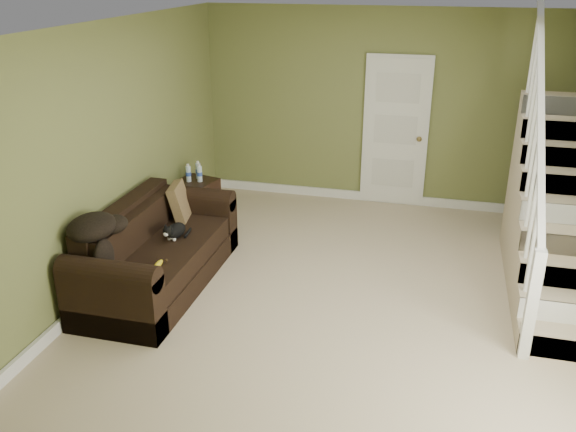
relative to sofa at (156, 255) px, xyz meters
The scene contains 15 objects.
floor 2.05m from the sofa, ahead, with size 5.00×5.50×0.01m, color tan.
ceiling 3.05m from the sofa, ahead, with size 5.00×5.50×0.01m, color white.
wall_back 3.72m from the sofa, 55.83° to the left, with size 5.00×0.04×2.60m, color olive.
wall_front 3.38m from the sofa, 51.42° to the right, with size 5.00×0.04×2.60m, color olive.
wall_left 1.11m from the sofa, 155.35° to the left, with size 0.04×5.50×2.60m, color olive.
baseboard_back 3.58m from the sofa, 55.56° to the left, with size 5.00×0.04×0.12m, color white.
baseboard_left 0.57m from the sofa, 153.93° to the left, with size 0.04×5.50×0.12m, color white.
door 3.68m from the sofa, 54.12° to the left, with size 0.86×0.12×2.02m.
staircase 4.20m from the sofa, 16.50° to the left, with size 1.00×2.51×2.82m.
sofa is the anchor object (origin of this frame).
side_table 1.70m from the sofa, 98.23° to the left, with size 0.55×0.55×0.77m.
cat 0.31m from the sofa, 46.49° to the left, with size 0.20×0.42×0.20m.
banana 0.58m from the sofa, 60.29° to the right, with size 0.05×0.19×0.05m, color gold.
throw_pillow 0.77m from the sofa, 91.49° to the left, with size 0.10×0.40×0.40m, color #4E3A1F.
throw_blanket 0.89m from the sofa, 112.64° to the right, with size 0.40×0.53×0.22m, color black.
Camera 1 is at (0.70, -5.30, 3.09)m, focal length 38.00 mm.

